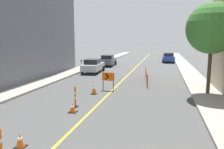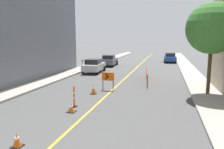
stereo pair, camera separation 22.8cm
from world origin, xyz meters
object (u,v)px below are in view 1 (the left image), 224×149
at_px(street_tree_right_near, 212,28).
at_px(parked_car_curb_near, 93,66).
at_px(arrow_barricade_primary, 108,78).
at_px(parked_car_curb_far, 168,58).
at_px(parked_car_curb_mid, 108,60).
at_px(traffic_cone_second, 20,141).
at_px(traffic_cone_fourth, 94,90).
at_px(parking_meter_far_curb, 81,63).
at_px(traffic_cone_third, 73,108).
at_px(delineator_post_rear, 75,98).

bearing_deg(street_tree_right_near, parked_car_curb_near, 143.05).
xyz_separation_m(arrow_barricade_primary, parked_car_curb_far, (4.80, 22.17, -0.17)).
xyz_separation_m(parked_car_curb_near, parked_car_curb_far, (8.72, 13.92, 0.00)).
height_order(parked_car_curb_mid, parked_car_curb_far, same).
height_order(traffic_cone_second, parked_car_curb_mid, parked_car_curb_mid).
bearing_deg(traffic_cone_fourth, parked_car_curb_near, 108.52).
distance_m(arrow_barricade_primary, parking_meter_far_curb, 10.57).
relative_size(arrow_barricade_primary, street_tree_right_near, 0.22).
bearing_deg(traffic_cone_second, traffic_cone_third, 85.92).
bearing_deg(parked_car_curb_mid, traffic_cone_third, -84.13).
bearing_deg(parked_car_curb_near, street_tree_right_near, -39.98).
bearing_deg(street_tree_right_near, parking_meter_far_curb, 144.81).
xyz_separation_m(traffic_cone_fourth, parked_car_curb_mid, (-3.17, 16.34, 0.48)).
bearing_deg(parked_car_curb_far, parked_car_curb_near, -125.23).
relative_size(parked_car_curb_mid, parking_meter_far_curb, 3.48).
relative_size(delineator_post_rear, arrow_barricade_primary, 0.90).
xyz_separation_m(parked_car_curb_near, parking_meter_far_curb, (-1.72, 0.70, 0.25)).
bearing_deg(traffic_cone_fourth, delineator_post_rear, -92.01).
xyz_separation_m(traffic_cone_fourth, arrow_barricade_primary, (0.68, 1.43, 0.65)).
relative_size(traffic_cone_third, parked_car_curb_far, 0.11).
height_order(traffic_cone_third, parking_meter_far_curb, parking_meter_far_curb).
relative_size(parked_car_curb_near, parking_meter_far_curb, 3.47).
height_order(delineator_post_rear, street_tree_right_near, street_tree_right_near).
bearing_deg(parked_car_curb_near, traffic_cone_second, -83.16).
bearing_deg(delineator_post_rear, arrow_barricade_primary, 80.15).
distance_m(delineator_post_rear, parked_car_curb_mid, 19.67).
bearing_deg(traffic_cone_second, parked_car_curb_mid, 97.05).
distance_m(parked_car_curb_far, street_tree_right_near, 22.60).
distance_m(parked_car_curb_mid, parking_meter_far_curb, 6.24).
height_order(parked_car_curb_near, parked_car_curb_mid, same).
distance_m(parked_car_curb_near, parking_meter_far_curb, 1.87).
xyz_separation_m(delineator_post_rear, arrow_barricade_primary, (0.78, 4.51, 0.44)).
relative_size(parked_car_curb_near, parked_car_curb_far, 1.00).
distance_m(traffic_cone_second, parking_meter_far_curb, 18.98).
height_order(arrow_barricade_primary, street_tree_right_near, street_tree_right_near).
relative_size(arrow_barricade_primary, parked_car_curb_near, 0.31).
bearing_deg(delineator_post_rear, traffic_cone_fourth, 87.99).
xyz_separation_m(parked_car_curb_mid, street_tree_right_near, (10.92, -14.93, 3.73)).
distance_m(traffic_cone_second, delineator_post_rear, 4.90).
xyz_separation_m(traffic_cone_second, traffic_cone_third, (0.28, 3.98, -0.01)).
xyz_separation_m(traffic_cone_second, parked_car_curb_near, (-3.07, 17.65, 0.55)).
bearing_deg(arrow_barricade_primary, parked_car_curb_far, 80.84).
bearing_deg(delineator_post_rear, traffic_cone_third, -76.02).
bearing_deg(arrow_barricade_primary, traffic_cone_second, -92.05).
distance_m(parked_car_curb_near, street_tree_right_near, 14.24).
relative_size(traffic_cone_second, parked_car_curb_mid, 0.11).
bearing_deg(traffic_cone_fourth, parked_car_curb_far, 76.92).
relative_size(parked_car_curb_far, street_tree_right_near, 0.72).
xyz_separation_m(delineator_post_rear, parked_car_curb_near, (-3.13, 12.76, 0.27)).
relative_size(parked_car_curb_near, parked_car_curb_mid, 1.00).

